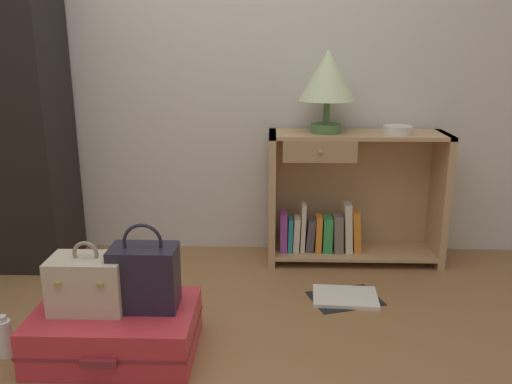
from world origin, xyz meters
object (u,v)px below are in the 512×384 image
object	(u,v)px
open_book_on_floor	(345,297)
table_lamp	(328,78)
bookshelf	(347,200)
handbag	(145,276)
bottle	(5,338)
bowl	(398,130)
train_case	(88,283)
suitcase_large	(116,331)

from	to	relation	value
open_book_on_floor	table_lamp	bearing A→B (deg)	98.29
bookshelf	table_lamp	world-z (taller)	table_lamp
handbag	bottle	size ratio (longest dim) A/B	1.99
bowl	train_case	world-z (taller)	bowl
bottle	open_book_on_floor	bearing A→B (deg)	20.53
train_case	open_book_on_floor	size ratio (longest dim) A/B	0.75
bowl	train_case	size ratio (longest dim) A/B	0.54
suitcase_large	open_book_on_floor	bearing A→B (deg)	26.62
bookshelf	bowl	distance (m)	0.50
table_lamp	train_case	world-z (taller)	table_lamp
suitcase_large	bottle	world-z (taller)	suitcase_large
table_lamp	bottle	distance (m)	2.03
bookshelf	open_book_on_floor	bearing A→B (deg)	-97.23
table_lamp	bookshelf	bearing A→B (deg)	5.92
bowl	handbag	world-z (taller)	bowl
train_case	bottle	bearing A→B (deg)	-173.32
table_lamp	handbag	xyz separation A→B (m)	(-0.82, -1.01, -0.74)
bookshelf	suitcase_large	distance (m)	1.54
train_case	suitcase_large	bearing A→B (deg)	-0.71
handbag	open_book_on_floor	size ratio (longest dim) A/B	0.91
bookshelf	train_case	distance (m)	1.59
bowl	suitcase_large	size ratio (longest dim) A/B	0.24
suitcase_large	open_book_on_floor	distance (m)	1.15
table_lamp	bottle	xyz separation A→B (m)	(-1.41, -1.07, -0.99)
bookshelf	train_case	xyz separation A→B (m)	(-1.19, -1.05, -0.05)
suitcase_large	bowl	bearing A→B (deg)	36.55
table_lamp	handbag	world-z (taller)	table_lamp
suitcase_large	bottle	size ratio (longest dim) A/B	3.63
suitcase_large	table_lamp	bearing A→B (deg)	47.38
bowl	bottle	xyz separation A→B (m)	(-1.80, -1.04, -0.71)
bowl	train_case	distance (m)	1.82
bowl	suitcase_large	world-z (taller)	bowl
suitcase_large	bottle	bearing A→B (deg)	-174.93
table_lamp	bowl	distance (m)	0.49
table_lamp	open_book_on_floor	size ratio (longest dim) A/B	1.14
train_case	handbag	xyz separation A→B (m)	(0.23, 0.03, 0.02)
table_lamp	suitcase_large	xyz separation A→B (m)	(-0.95, -1.03, -0.98)
handbag	train_case	bearing A→B (deg)	-173.64
table_lamp	handbag	size ratio (longest dim) A/B	1.26
bookshelf	suitcase_large	world-z (taller)	bookshelf
table_lamp	train_case	xyz separation A→B (m)	(-1.05, -1.03, -0.76)
bowl	open_book_on_floor	world-z (taller)	bowl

